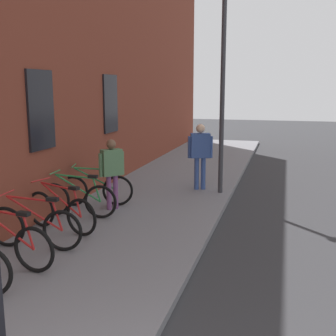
{
  "coord_description": "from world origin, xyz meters",
  "views": [
    {
      "loc": [
        -1.99,
        -1.29,
        2.85
      ],
      "look_at": [
        4.96,
        0.67,
        1.46
      ],
      "focal_mm": 44.86,
      "sensor_mm": 36.0,
      "label": 1
    }
  ],
  "objects_px": {
    "bicycle_beside_lamp": "(6,243)",
    "bicycle_nearest_sign": "(77,199)",
    "bicycle_under_window": "(61,212)",
    "bicycle_far_end": "(96,190)",
    "pedestrian_by_facade": "(112,167)",
    "bicycle_by_door": "(34,227)",
    "street_lamp": "(223,71)",
    "pedestrian_near_bus": "(200,150)"
  },
  "relations": [
    {
      "from": "pedestrian_near_bus",
      "to": "pedestrian_by_facade",
      "type": "height_order",
      "value": "pedestrian_near_bus"
    },
    {
      "from": "bicycle_by_door",
      "to": "pedestrian_by_facade",
      "type": "relative_size",
      "value": 1.11
    },
    {
      "from": "bicycle_beside_lamp",
      "to": "pedestrian_by_facade",
      "type": "bearing_deg",
      "value": -5.28
    },
    {
      "from": "bicycle_under_window",
      "to": "street_lamp",
      "type": "height_order",
      "value": "street_lamp"
    },
    {
      "from": "bicycle_by_door",
      "to": "bicycle_beside_lamp",
      "type": "bearing_deg",
      "value": -178.51
    },
    {
      "from": "bicycle_nearest_sign",
      "to": "pedestrian_near_bus",
      "type": "xyz_separation_m",
      "value": [
        3.15,
        -2.02,
        0.7
      ]
    },
    {
      "from": "bicycle_beside_lamp",
      "to": "pedestrian_near_bus",
      "type": "relative_size",
      "value": 1.0
    },
    {
      "from": "pedestrian_near_bus",
      "to": "bicycle_beside_lamp",
      "type": "bearing_deg",
      "value": 162.21
    },
    {
      "from": "bicycle_nearest_sign",
      "to": "bicycle_beside_lamp",
      "type": "bearing_deg",
      "value": -176.32
    },
    {
      "from": "bicycle_by_door",
      "to": "pedestrian_near_bus",
      "type": "bearing_deg",
      "value": -20.57
    },
    {
      "from": "pedestrian_near_bus",
      "to": "bicycle_far_end",
      "type": "bearing_deg",
      "value": 138.16
    },
    {
      "from": "street_lamp",
      "to": "bicycle_under_window",
      "type": "bearing_deg",
      "value": 147.23
    },
    {
      "from": "bicycle_nearest_sign",
      "to": "pedestrian_near_bus",
      "type": "relative_size",
      "value": 1.0
    },
    {
      "from": "pedestrian_near_bus",
      "to": "street_lamp",
      "type": "height_order",
      "value": "street_lamp"
    },
    {
      "from": "pedestrian_near_bus",
      "to": "street_lamp",
      "type": "relative_size",
      "value": 0.34
    },
    {
      "from": "bicycle_by_door",
      "to": "bicycle_nearest_sign",
      "type": "distance_m",
      "value": 1.85
    },
    {
      "from": "pedestrian_by_facade",
      "to": "bicycle_by_door",
      "type": "bearing_deg",
      "value": 172.7
    },
    {
      "from": "bicycle_by_door",
      "to": "bicycle_nearest_sign",
      "type": "xyz_separation_m",
      "value": [
        1.84,
        0.15,
        0.0
      ]
    },
    {
      "from": "bicycle_far_end",
      "to": "pedestrian_by_facade",
      "type": "xyz_separation_m",
      "value": [
        -0.14,
        -0.48,
        0.59
      ]
    },
    {
      "from": "bicycle_beside_lamp",
      "to": "bicycle_nearest_sign",
      "type": "distance_m",
      "value": 2.63
    },
    {
      "from": "bicycle_beside_lamp",
      "to": "bicycle_far_end",
      "type": "bearing_deg",
      "value": 2.75
    },
    {
      "from": "bicycle_under_window",
      "to": "bicycle_far_end",
      "type": "xyz_separation_m",
      "value": [
        1.8,
        0.12,
        0.0
      ]
    },
    {
      "from": "pedestrian_near_bus",
      "to": "bicycle_nearest_sign",
      "type": "bearing_deg",
      "value": 147.29
    },
    {
      "from": "bicycle_nearest_sign",
      "to": "street_lamp",
      "type": "bearing_deg",
      "value": -41.5
    },
    {
      "from": "bicycle_by_door",
      "to": "pedestrian_near_bus",
      "type": "height_order",
      "value": "pedestrian_near_bus"
    },
    {
      "from": "bicycle_under_window",
      "to": "bicycle_beside_lamp",
      "type": "bearing_deg",
      "value": -178.46
    },
    {
      "from": "bicycle_far_end",
      "to": "street_lamp",
      "type": "distance_m",
      "value": 4.31
    },
    {
      "from": "bicycle_by_door",
      "to": "pedestrian_by_facade",
      "type": "height_order",
      "value": "pedestrian_by_facade"
    },
    {
      "from": "bicycle_by_door",
      "to": "street_lamp",
      "type": "xyz_separation_m",
      "value": [
        4.79,
        -2.46,
        2.73
      ]
    },
    {
      "from": "pedestrian_near_bus",
      "to": "street_lamp",
      "type": "distance_m",
      "value": 2.13
    },
    {
      "from": "street_lamp",
      "to": "bicycle_far_end",
      "type": "bearing_deg",
      "value": 128.3
    },
    {
      "from": "bicycle_by_door",
      "to": "bicycle_far_end",
      "type": "relative_size",
      "value": 1.04
    },
    {
      "from": "bicycle_under_window",
      "to": "pedestrian_near_bus",
      "type": "relative_size",
      "value": 0.97
    },
    {
      "from": "bicycle_by_door",
      "to": "bicycle_far_end",
      "type": "bearing_deg",
      "value": 3.11
    },
    {
      "from": "bicycle_beside_lamp",
      "to": "pedestrian_near_bus",
      "type": "xyz_separation_m",
      "value": [
        5.77,
        -1.85,
        0.7
      ]
    },
    {
      "from": "bicycle_beside_lamp",
      "to": "bicycle_nearest_sign",
      "type": "height_order",
      "value": "same"
    },
    {
      "from": "bicycle_under_window",
      "to": "bicycle_far_end",
      "type": "distance_m",
      "value": 1.81
    },
    {
      "from": "bicycle_beside_lamp",
      "to": "pedestrian_near_bus",
      "type": "distance_m",
      "value": 6.1
    },
    {
      "from": "bicycle_by_door",
      "to": "bicycle_far_end",
      "type": "xyz_separation_m",
      "value": [
        2.73,
        0.15,
        0.0
      ]
    },
    {
      "from": "bicycle_far_end",
      "to": "bicycle_under_window",
      "type": "bearing_deg",
      "value": -176.1
    },
    {
      "from": "bicycle_under_window",
      "to": "street_lamp",
      "type": "distance_m",
      "value": 5.35
    },
    {
      "from": "bicycle_beside_lamp",
      "to": "pedestrian_by_facade",
      "type": "relative_size",
      "value": 1.11
    }
  ]
}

